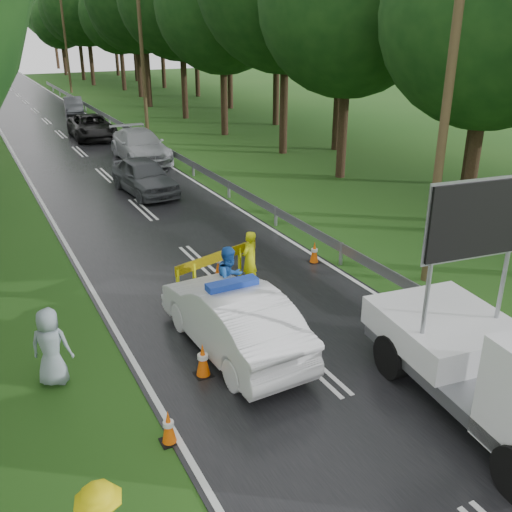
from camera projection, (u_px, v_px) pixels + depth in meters
ground at (307, 360)px, 12.31m from camera, size 160.00×160.00×0.00m
road at (61, 134)px, 36.95m from camera, size 7.00×140.00×0.02m
guardrail at (118, 123)px, 38.04m from camera, size 0.12×60.06×0.70m
utility_pole_near at (448, 96)px, 14.23m from camera, size 1.40×0.24×10.00m
utility_pole_mid at (142, 51)px, 35.59m from camera, size 1.40×0.24×10.00m
utility_pole_far at (65, 40)px, 56.95m from camera, size 1.40×0.24×10.00m
police_sedan at (233, 319)px, 12.45m from camera, size 1.80×4.68×1.67m
work_truck at (509, 371)px, 9.94m from camera, size 2.95×5.51×4.20m
barrier at (218, 262)px, 15.13m from camera, size 2.66×0.87×1.14m
officer at (249, 259)px, 15.50m from camera, size 0.69×0.64×1.59m
civilian at (230, 279)px, 14.12m from camera, size 1.03×0.94×1.72m
bystander_right at (51, 347)px, 11.26m from camera, size 0.96×0.85×1.65m
queue_car_first at (144, 176)px, 24.06m from camera, size 2.09×4.48×1.49m
queue_car_second at (140, 146)px, 29.76m from camera, size 2.26×5.45×1.58m
queue_car_third at (92, 127)px, 35.46m from camera, size 2.58×5.30×1.45m
queue_car_fourth at (73, 105)px, 45.24m from camera, size 1.85×4.00×1.27m
cone_near_left at (169, 427)px, 9.79m from camera, size 0.31×0.31×0.66m
cone_center at (247, 312)px, 13.64m from camera, size 0.32×0.32×0.68m
cone_far at (220, 263)px, 16.36m from camera, size 0.34×0.34×0.72m
cone_left_mid at (203, 360)px, 11.65m from camera, size 0.36×0.36×0.76m
cone_right at (314, 253)px, 17.19m from camera, size 0.32×0.32×0.68m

